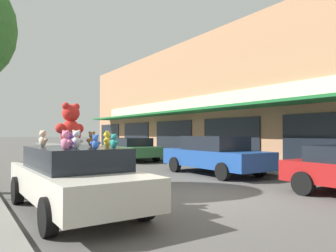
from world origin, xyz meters
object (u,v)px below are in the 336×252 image
Objects in this scene: teddy_bear_cream at (43,139)px; teddy_bear_brown at (92,139)px; plush_art_car at (74,177)px; teddy_bear_yellow at (107,139)px; teddy_bear_green at (71,141)px; teddy_bear_teal at (114,141)px; teddy_bear_purple at (70,141)px; parked_car_far_right at (130,148)px; parked_car_far_center at (214,155)px; teddy_bear_giant at (71,126)px; teddy_bear_white at (76,139)px; teddy_bear_blue at (95,142)px; teddy_bear_pink at (66,140)px.

teddy_bear_brown is at bearing -161.43° from teddy_bear_cream.
plush_art_car is 1.02m from teddy_bear_yellow.
teddy_bear_brown is 0.50m from teddy_bear_green.
teddy_bear_cream is 0.97m from teddy_bear_green.
teddy_bear_teal is 0.91× the size of teddy_bear_purple.
teddy_bear_yellow is 0.08× the size of parked_car_far_right.
teddy_bear_brown is (0.85, -0.79, -0.01)m from teddy_bear_cream.
plush_art_car is 0.86m from teddy_bear_brown.
teddy_bear_cream reaches higher than parked_car_far_center.
teddy_bear_yellow is 0.95× the size of teddy_bear_cream.
teddy_bear_yellow is 0.57m from teddy_bear_teal.
teddy_bear_giant reaches higher than teddy_bear_brown.
teddy_bear_yellow is 1.21× the size of teddy_bear_teal.
parked_car_far_right is (6.88, 9.73, -0.78)m from teddy_bear_cream.
teddy_bear_giant is 0.78m from teddy_bear_white.
teddy_bear_giant is 2.65× the size of teddy_bear_white.
teddy_bear_brown is (-0.14, 0.86, 0.02)m from teddy_bear_teal.
teddy_bear_giant is 1.42m from teddy_bear_blue.
parked_car_far_right is at bearing 90.00° from parked_car_far_center.
parked_car_far_center is at bearing 154.00° from teddy_bear_purple.
teddy_bear_blue is at bearing 64.12° from teddy_bear_purple.
teddy_bear_giant is at bearing -75.01° from teddy_bear_white.
parked_car_far_center is (6.88, 2.25, -0.72)m from teddy_bear_cream.
teddy_bear_brown is 0.07× the size of parked_car_far_center.
plush_art_car is 16.35× the size of teddy_bear_teal.
teddy_bear_white is 1.03× the size of teddy_bear_pink.
teddy_bear_white is at bearing 167.54° from teddy_bear_cream.
teddy_bear_pink is at bearing 11.71° from teddy_bear_purple.
teddy_bear_white reaches higher than plush_art_car.
teddy_bear_blue is (0.04, -1.12, 0.74)m from plush_art_car.
teddy_bear_giant is at bearing -0.79° from teddy_bear_brown.
teddy_bear_purple is at bearing -120.99° from parked_car_far_right.
teddy_bear_green is at bearing -52.75° from teddy_bear_blue.
teddy_bear_cream is 0.08× the size of parked_car_far_right.
teddy_bear_cream reaches higher than teddy_bear_green.
teddy_bear_green is 7.27m from parked_car_far_center.
plush_art_car is at bearing 70.61° from teddy_bear_giant.
teddy_bear_white is 0.08× the size of parked_car_far_right.
teddy_bear_teal is 0.78× the size of teddy_bear_cream.
teddy_bear_blue is at bearing 88.81° from teddy_bear_teal.
teddy_bear_teal is at bearing -117.36° from parked_car_far_right.
teddy_bear_yellow is 1.32× the size of teddy_bear_green.
teddy_bear_giant reaches higher than teddy_bear_pink.
teddy_bear_yellow reaches higher than teddy_bear_brown.
teddy_bear_yellow is at bearing 117.26° from teddy_bear_giant.
teddy_bear_teal reaches higher than teddy_bear_blue.
teddy_bear_white is 1.32m from teddy_bear_cream.
teddy_bear_yellow is 1.01m from teddy_bear_blue.
teddy_bear_yellow is at bearing -40.17° from teddy_bear_teal.
teddy_bear_yellow is at bearing -143.55° from teddy_bear_white.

